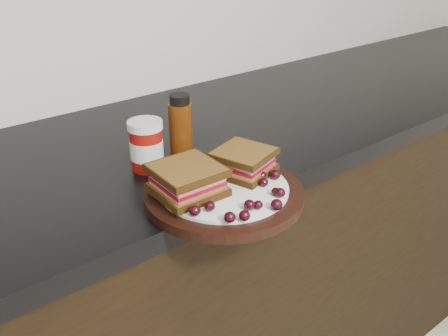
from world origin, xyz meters
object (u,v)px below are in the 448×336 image
at_px(sandwich_left, 187,180).
at_px(condiment_jar, 146,145).
at_px(oil_bottle, 181,126).
at_px(plate, 224,194).

xyz_separation_m(sandwich_left, condiment_jar, (0.02, 0.16, 0.00)).
bearing_deg(sandwich_left, oil_bottle, 60.61).
height_order(plate, condiment_jar, condiment_jar).
bearing_deg(sandwich_left, condiment_jar, 85.30).
bearing_deg(condiment_jar, oil_bottle, 3.05).
relative_size(plate, sandwich_left, 2.59).
relative_size(plate, condiment_jar, 2.82).
bearing_deg(plate, condiment_jar, 103.14).
xyz_separation_m(plate, condiment_jar, (-0.04, 0.19, 0.04)).
height_order(sandwich_left, condiment_jar, condiment_jar).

